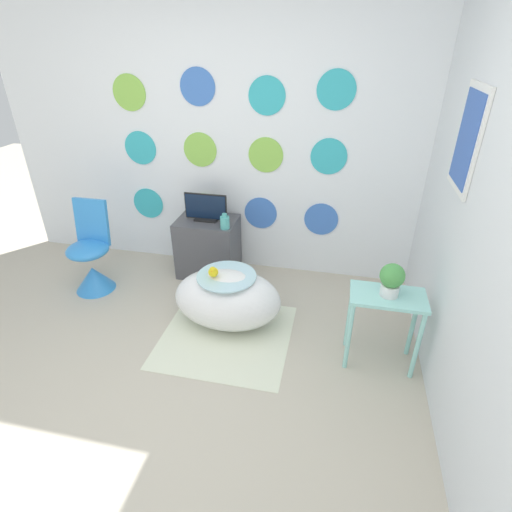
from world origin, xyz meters
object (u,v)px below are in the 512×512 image
object	(u,v)px
bathtub	(228,299)
vase	(225,222)
potted_plant_left	(392,279)
tv	(206,209)
chair	(92,263)

from	to	relation	value
bathtub	vase	xyz separation A→B (m)	(-0.18, 0.58, 0.39)
potted_plant_left	tv	bearing A→B (deg)	149.73
bathtub	tv	distance (m)	0.94
tv	vase	bearing A→B (deg)	-32.60
bathtub	vase	size ratio (longest dim) A/B	6.09
bathtub	vase	bearing A→B (deg)	106.88
vase	tv	bearing A→B (deg)	147.40
chair	tv	world-z (taller)	chair
chair	tv	distance (m)	1.14
tv	chair	bearing A→B (deg)	-152.18
tv	potted_plant_left	size ratio (longest dim) A/B	1.72
chair	vase	bearing A→B (deg)	17.00
tv	bathtub	bearing A→B (deg)	-61.24
chair	tv	size ratio (longest dim) A/B	2.08
bathtub	potted_plant_left	size ratio (longest dim) A/B	3.72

